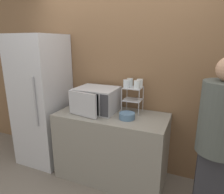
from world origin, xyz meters
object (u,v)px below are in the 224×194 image
(glass_front_left, at_px, (126,84))
(glass_back_left, at_px, (130,82))
(glass_front_right, at_px, (137,85))
(person, at_px, (219,135))
(microwave, at_px, (96,100))
(refrigerator, at_px, (42,101))
(dish_rack, at_px, (133,95))
(bowl, at_px, (127,116))
(glass_back_right, at_px, (140,83))

(glass_front_left, xyz_separation_m, glass_back_left, (0.01, 0.11, 0.00))
(glass_front_left, xyz_separation_m, glass_front_right, (0.14, 0.00, 0.00))
(glass_front_left, distance_m, person, 1.16)
(microwave, xyz_separation_m, refrigerator, (-0.89, -0.03, -0.11))
(person, bearing_deg, dish_rack, 159.94)
(dish_rack, xyz_separation_m, bowl, (0.01, -0.25, -0.20))
(dish_rack, xyz_separation_m, refrigerator, (-1.35, -0.17, -0.19))
(dish_rack, bearing_deg, glass_back_left, 136.03)
(dish_rack, bearing_deg, bowl, -86.78)
(glass_back_left, xyz_separation_m, refrigerator, (-1.29, -0.23, -0.34))
(microwave, height_order, glass_back_right, glass_back_right)
(microwave, height_order, bowl, microwave)
(microwave, relative_size, refrigerator, 0.28)
(glass_back_right, xyz_separation_m, bowl, (-0.06, -0.31, -0.35))
(microwave, xyz_separation_m, glass_back_right, (0.53, 0.20, 0.23))
(person, relative_size, refrigerator, 0.88)
(microwave, bearing_deg, dish_rack, 17.06)
(glass_front_right, height_order, refrigerator, refrigerator)
(person, xyz_separation_m, refrigerator, (-2.34, 0.19, 0.02))
(dish_rack, bearing_deg, refrigerator, -172.73)
(microwave, height_order, glass_front_right, glass_front_right)
(dish_rack, relative_size, glass_front_right, 3.34)
(glass_front_left, relative_size, person, 0.06)
(glass_front_right, xyz_separation_m, glass_back_left, (-0.13, 0.11, 0.00))
(microwave, bearing_deg, refrigerator, -177.96)
(dish_rack, relative_size, refrigerator, 0.18)
(glass_back_left, bearing_deg, refrigerator, -169.82)
(person, bearing_deg, glass_back_left, 158.20)
(person, height_order, refrigerator, refrigerator)
(glass_front_right, bearing_deg, glass_back_left, 139.23)
(glass_front_left, bearing_deg, dish_rack, 36.27)
(glass_back_right, height_order, refrigerator, refrigerator)
(dish_rack, distance_m, person, 1.08)
(glass_back_left, relative_size, person, 0.06)
(glass_front_right, relative_size, person, 0.06)
(glass_back_right, distance_m, refrigerator, 1.48)
(dish_rack, distance_m, bowl, 0.33)
(microwave, distance_m, glass_back_left, 0.50)
(microwave, height_order, glass_front_left, glass_front_left)
(glass_back_right, bearing_deg, microwave, -159.22)
(dish_rack, height_order, glass_front_right, glass_front_right)
(glass_back_left, relative_size, bowl, 0.53)
(bowl, bearing_deg, microwave, 166.32)
(microwave, relative_size, glass_front_right, 5.39)
(glass_front_right, bearing_deg, refrigerator, -175.12)
(glass_back_right, distance_m, person, 1.08)
(microwave, distance_m, bowl, 0.50)
(glass_back_left, relative_size, refrigerator, 0.05)
(glass_front_right, relative_size, glass_back_left, 1.00)
(glass_front_left, height_order, bowl, glass_front_left)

